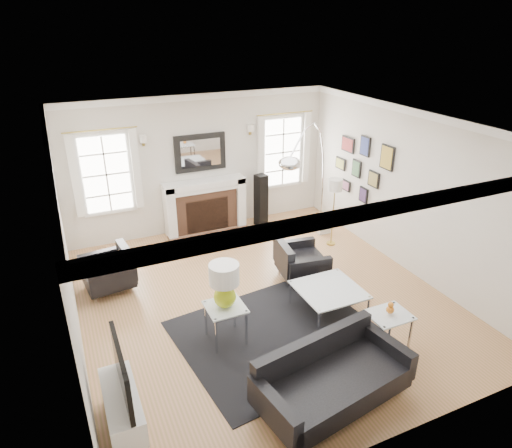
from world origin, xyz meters
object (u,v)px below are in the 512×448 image
arc_floor_lamp (308,183)px  armchair_right (299,262)px  gourd_lamp (224,283)px  coffee_table (329,291)px  sofa (330,378)px  fireplace (206,207)px  armchair_left (111,271)px

arc_floor_lamp → armchair_right: bearing=-126.0°
gourd_lamp → coffee_table: bearing=-0.4°
sofa → arc_floor_lamp: 3.95m
sofa → coffee_table: 1.78m
sofa → arc_floor_lamp: (1.65, 3.44, 1.05)m
armchair_right → arc_floor_lamp: bearing=54.0°
fireplace → armchair_left: bearing=-145.0°
fireplace → gourd_lamp: (-0.90, -3.53, 0.39)m
fireplace → sofa: fireplace is taller
gourd_lamp → arc_floor_lamp: size_ratio=0.25×
sofa → arc_floor_lamp: arc_floor_lamp is taller
armchair_left → coffee_table: size_ratio=1.00×
arc_floor_lamp → gourd_lamp: bearing=-140.9°
armchair_right → coffee_table: (-0.07, -1.06, 0.06)m
sofa → arc_floor_lamp: size_ratio=0.77×
gourd_lamp → fireplace: bearing=75.7°
sofa → armchair_right: bearing=68.5°
armchair_left → armchair_right: size_ratio=0.98×
sofa → fireplace: bearing=87.9°
fireplace → armchair_left: (-2.14, -1.50, -0.22)m
armchair_left → arc_floor_lamp: bearing=-1.9°
fireplace → arc_floor_lamp: arc_floor_lamp is taller
armchair_left → armchair_right: (2.97, -0.99, 0.00)m
sofa → gourd_lamp: 1.79m
fireplace → sofa: (-0.19, -5.05, -0.22)m
gourd_lamp → arc_floor_lamp: bearing=39.1°
sofa → coffee_table: sofa is taller
sofa → gourd_lamp: gourd_lamp is taller
fireplace → armchair_right: size_ratio=1.80×
armchair_right → gourd_lamp: bearing=-148.8°
sofa → armchair_left: bearing=118.8°
sofa → arc_floor_lamp: bearing=64.4°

